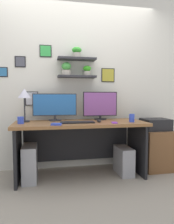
{
  "coord_description": "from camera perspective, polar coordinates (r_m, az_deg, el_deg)",
  "views": [
    {
      "loc": [
        -0.47,
        -2.83,
        1.1
      ],
      "look_at": [
        0.1,
        0.05,
        0.88
      ],
      "focal_mm": 34.16,
      "sensor_mm": 36.0,
      "label": 1
    }
  ],
  "objects": [
    {
      "name": "monitor_right",
      "position": [
        3.15,
        3.54,
        1.75
      ],
      "size": [
        0.51,
        0.18,
        0.41
      ],
      "color": "black",
      "rests_on": "desk"
    },
    {
      "name": "scissors_tray",
      "position": [
        2.59,
        -8.17,
        -3.26
      ],
      "size": [
        0.14,
        0.11,
        0.02
      ],
      "primitive_type": "cube",
      "rotation": [
        0.0,
        0.0,
        -0.31
      ],
      "color": "blue",
      "rests_on": "desk"
    },
    {
      "name": "computer_tower_left",
      "position": [
        2.93,
        -15.06,
        -13.08
      ],
      "size": [
        0.18,
        0.4,
        0.46
      ],
      "primitive_type": "cube",
      "color": "#99999E",
      "rests_on": "ground"
    },
    {
      "name": "desk_lamp",
      "position": [
        2.99,
        -16.42,
        4.15
      ],
      "size": [
        0.17,
        0.17,
        0.45
      ],
      "color": "#2D2D33",
      "rests_on": "desk"
    },
    {
      "name": "ground_plane",
      "position": [
        3.07,
        -1.72,
        -16.72
      ],
      "size": [
        8.0,
        8.0,
        0.0
      ],
      "primitive_type": "plane",
      "color": "gray"
    },
    {
      "name": "printer",
      "position": [
        3.37,
        17.85,
        -3.16
      ],
      "size": [
        0.38,
        0.34,
        0.17
      ],
      "primitive_type": "cube",
      "color": "black",
      "rests_on": "drawer_cabinet"
    },
    {
      "name": "water_cup",
      "position": [
        2.93,
        11.9,
        -1.59
      ],
      "size": [
        0.07,
        0.07,
        0.11
      ],
      "primitive_type": "cylinder",
      "color": "blue",
      "rests_on": "desk"
    },
    {
      "name": "computer_mouse",
      "position": [
        2.86,
        3.22,
        -2.46
      ],
      "size": [
        0.06,
        0.09,
        0.03
      ],
      "primitive_type": "ellipsoid",
      "color": "black",
      "rests_on": "desk"
    },
    {
      "name": "monitor_left",
      "position": [
        3.05,
        -8.59,
        1.56
      ],
      "size": [
        0.62,
        0.18,
        0.39
      ],
      "color": "#2D2D33",
      "rests_on": "desk"
    },
    {
      "name": "desk",
      "position": [
        2.97,
        -1.93,
        -6.48
      ],
      "size": [
        1.76,
        0.68,
        0.75
      ],
      "color": "brown",
      "rests_on": "ground"
    },
    {
      "name": "computer_tower_right",
      "position": [
        3.14,
        9.78,
        -12.65
      ],
      "size": [
        0.18,
        0.4,
        0.38
      ],
      "primitive_type": "cube",
      "color": "#99999E",
      "rests_on": "ground"
    },
    {
      "name": "back_wall_assembly",
      "position": [
        3.31,
        -3.09,
        8.73
      ],
      "size": [
        4.4,
        0.24,
        2.7
      ],
      "color": "silver",
      "rests_on": "ground"
    },
    {
      "name": "coffee_mug",
      "position": [
        2.82,
        -17.34,
        -2.12
      ],
      "size": [
        0.08,
        0.08,
        0.09
      ],
      "primitive_type": "cylinder",
      "color": "blue",
      "rests_on": "desk"
    },
    {
      "name": "drawer_cabinet",
      "position": [
        3.44,
        17.71,
        -9.45
      ],
      "size": [
        0.44,
        0.5,
        0.59
      ],
      "primitive_type": "cube",
      "color": "brown",
      "rests_on": "ground"
    },
    {
      "name": "keyboard",
      "position": [
        2.77,
        -2.59,
        -2.78
      ],
      "size": [
        0.44,
        0.14,
        0.02
      ],
      "primitive_type": "cube",
      "color": "black",
      "rests_on": "desk"
    },
    {
      "name": "cell_phone",
      "position": [
        2.8,
        7.36,
        -2.84
      ],
      "size": [
        0.09,
        0.15,
        0.01
      ],
      "primitive_type": "cube",
      "rotation": [
        0.0,
        0.0,
        -0.17
      ],
      "color": "purple",
      "rests_on": "desk"
    }
  ]
}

